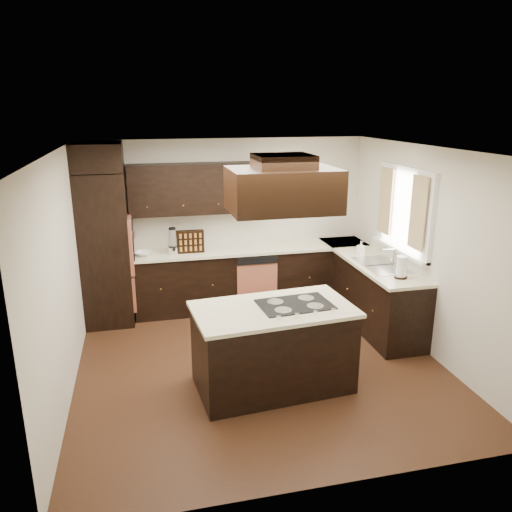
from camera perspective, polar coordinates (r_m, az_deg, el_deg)
The scene contains 30 objects.
floor at distance 6.11m, azimuth 0.38°, elevation -12.15°, with size 4.20×4.20×0.02m, color #53301B.
ceiling at distance 5.37m, azimuth 0.43°, elevation 12.13°, with size 4.20×4.20×0.02m, color white.
wall_back at distance 7.61m, azimuth -3.33°, elevation 3.86°, with size 4.20×0.02×2.50m, color beige.
wall_front at distance 3.74m, azimuth 8.12°, elevation -10.30°, with size 4.20×0.02×2.50m, color beige.
wall_left at distance 5.53m, azimuth -21.37°, elevation -2.24°, with size 0.02×4.20×2.50m, color beige.
wall_right at distance 6.42m, azimuth 19.03°, elevation 0.53°, with size 0.02×4.20×2.50m, color beige.
oven_column at distance 7.18m, azimuth -16.83°, elevation 0.80°, with size 0.65×0.75×2.12m, color black.
wall_oven_face at distance 7.14m, azimuth -14.07°, elevation 1.45°, with size 0.05×0.62×0.78m, color #C46B4D.
base_cabinets_back at distance 7.54m, azimuth -2.56°, elevation -2.65°, with size 2.93×0.60×0.88m, color black.
base_cabinets_right at distance 7.27m, azimuth 12.64°, elevation -3.83°, with size 0.60×2.40×0.88m, color black.
countertop_back at distance 7.39m, azimuth -2.58°, elevation 0.68°, with size 2.93×0.63×0.04m, color #EDE8BF.
countertop_right at distance 7.12m, azimuth 12.77°, elevation -0.37°, with size 0.63×2.40×0.04m, color #EDE8BF.
upper_cabinets at distance 7.27m, azimuth -6.53°, elevation 7.67°, with size 2.00×0.34×0.72m, color black.
dishwasher_front at distance 7.34m, azimuth 0.12°, elevation -3.55°, with size 0.60×0.05×0.72m, color #C46B4D.
window_frame at distance 6.77m, azimuth 16.63°, elevation 5.03°, with size 0.06×1.32×1.12m, color white.
window_pane at distance 6.78m, azimuth 16.84°, elevation 5.04°, with size 0.00×1.20×1.00m, color white.
curtain_left at distance 6.37m, azimuth 18.04°, elevation 4.68°, with size 0.02×0.34×0.90m, color beige.
curtain_right at distance 7.09m, azimuth 14.59°, elevation 6.11°, with size 0.02×0.34×0.90m, color beige.
sink_rim at distance 6.82m, azimuth 14.15°, elevation -1.00°, with size 0.52×0.84×0.01m, color silver.
island at distance 5.45m, azimuth 1.95°, elevation -10.57°, with size 1.61×0.88×0.88m, color black.
island_top at distance 5.26m, azimuth 1.99°, elevation -6.11°, with size 1.67×0.94×0.04m, color #EDE8BF.
cooktop at distance 5.33m, azimuth 4.48°, elevation -5.52°, with size 0.76×0.51×0.01m, color black.
range_hood at distance 4.91m, azimuth 3.09°, elevation 7.56°, with size 1.05×0.72×0.42m, color black.
hood_duct at distance 4.87m, azimuth 3.14°, elevation 10.76°, with size 0.55×0.50×0.13m, color black.
blender_base at distance 7.21m, azimuth -9.44°, elevation 0.64°, with size 0.15×0.15×0.10m, color silver.
blender_pitcher at distance 7.17m, azimuth -9.51°, elevation 2.02°, with size 0.13×0.13×0.26m, color silver.
spice_rack at distance 7.21m, azimuth -7.53°, elevation 1.64°, with size 0.39×0.10×0.33m, color black.
mixing_bowl at distance 7.21m, azimuth -12.65°, elevation 0.28°, with size 0.24×0.24×0.06m, color white.
soap_bottle at distance 7.23m, azimuth 11.90°, elevation 0.92°, with size 0.09×0.09×0.19m, color white.
paper_towel at distance 6.34m, azimuth 16.28°, elevation -1.24°, with size 0.13×0.13×0.28m, color white.
Camera 1 is at (-1.26, -5.20, 2.94)m, focal length 35.00 mm.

